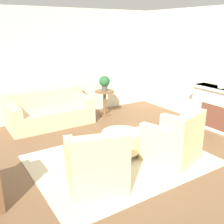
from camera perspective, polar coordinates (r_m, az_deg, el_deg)
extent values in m
plane|color=brown|center=(4.90, 2.02, -10.36)|extent=(16.00, 16.00, 0.00)
cube|color=beige|center=(7.07, -12.09, 10.05)|extent=(9.92, 0.12, 2.80)
cube|color=beige|center=(4.89, 2.02, -10.31)|extent=(3.13, 2.33, 0.01)
cube|color=#C6B289|center=(6.64, -13.12, -1.08)|extent=(2.01, 0.91, 0.42)
cube|color=#C6B289|center=(6.85, -14.38, 3.00)|extent=(2.01, 0.20, 0.40)
cube|color=#C6B289|center=(6.31, -20.81, 0.27)|extent=(0.24, 0.87, 0.22)
cube|color=#C6B289|center=(6.86, -6.30, 2.69)|extent=(0.24, 0.87, 0.22)
cube|color=brown|center=(6.33, -11.69, -3.69)|extent=(1.81, 0.05, 0.06)
cube|color=beige|center=(4.10, -3.66, -13.07)|extent=(1.02, 1.04, 0.40)
cube|color=beige|center=(3.60, -2.59, -9.23)|extent=(0.85, 0.42, 0.53)
cube|color=beige|center=(4.03, 0.97, -7.98)|extent=(0.35, 0.82, 0.29)
cube|color=beige|center=(3.90, -8.80, -9.17)|extent=(0.35, 0.82, 0.29)
cube|color=brown|center=(4.52, -4.80, -12.44)|extent=(0.73, 0.25, 0.06)
cube|color=beige|center=(4.96, 12.65, -7.71)|extent=(1.02, 1.04, 0.40)
cube|color=beige|center=(4.65, 16.52, -3.54)|extent=(0.85, 0.42, 0.53)
cube|color=beige|center=(5.12, 14.62, -2.82)|extent=(0.35, 0.82, 0.29)
cube|color=beige|center=(4.55, 10.59, -5.16)|extent=(0.35, 0.82, 0.29)
cube|color=brown|center=(5.21, 8.72, -8.25)|extent=(0.73, 0.25, 0.06)
cylinder|color=#C6B289|center=(4.90, 1.94, -6.33)|extent=(0.72, 0.72, 0.36)
cylinder|color=brown|center=(4.73, 1.22, -10.45)|extent=(0.05, 0.05, 0.12)
cylinder|color=brown|center=(4.96, 5.42, -9.13)|extent=(0.05, 0.05, 0.12)
cylinder|color=brown|center=(5.06, -1.52, -8.50)|extent=(0.05, 0.05, 0.12)
cylinder|color=brown|center=(5.27, 2.53, -7.37)|extent=(0.05, 0.05, 0.12)
cylinder|color=brown|center=(7.07, -1.63, 4.51)|extent=(0.52, 0.52, 0.03)
cylinder|color=brown|center=(7.16, -1.60, 1.80)|extent=(0.08, 0.08, 0.67)
cylinder|color=brown|center=(7.26, -1.58, -0.62)|extent=(0.29, 0.29, 0.03)
cube|color=silver|center=(6.58, 22.21, 0.55)|extent=(0.36, 1.28, 1.01)
cube|color=brown|center=(6.48, 21.18, -0.94)|extent=(0.02, 0.71, 0.56)
cube|color=silver|center=(6.44, 22.61, 4.62)|extent=(0.44, 1.38, 0.05)
cylinder|color=silver|center=(6.42, 22.75, 5.77)|extent=(0.15, 0.15, 0.22)
cylinder|color=silver|center=(6.39, 22.91, 7.08)|extent=(0.07, 0.07, 0.08)
cylinder|color=#4C4742|center=(7.05, -1.63, 5.17)|extent=(0.15, 0.15, 0.14)
sphere|color=#23562D|center=(7.01, -1.65, 6.70)|extent=(0.29, 0.29, 0.29)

